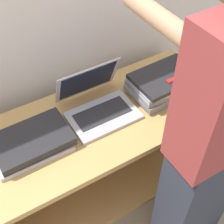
% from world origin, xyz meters
% --- Properties ---
extents(ground_plane, '(12.00, 12.00, 0.00)m').
position_xyz_m(ground_plane, '(0.00, 0.00, 0.00)').
color(ground_plane, gray).
extents(cart, '(1.39, 0.60, 0.59)m').
position_xyz_m(cart, '(0.00, 0.37, 0.29)').
color(cart, tan).
rests_on(cart, ground_plane).
extents(laptop_open, '(0.36, 0.34, 0.24)m').
position_xyz_m(laptop_open, '(0.00, 0.36, 0.64)').
color(laptop_open, '#B7B7BC').
rests_on(laptop_open, cart).
extents(laptop_stack_left, '(0.38, 0.25, 0.08)m').
position_xyz_m(laptop_stack_left, '(-0.39, 0.30, 0.63)').
color(laptop_stack_left, '#B7B7BC').
rests_on(laptop_stack_left, cart).
extents(laptop_stack_right, '(0.38, 0.26, 0.13)m').
position_xyz_m(laptop_stack_right, '(0.39, 0.30, 0.65)').
color(laptop_stack_right, gray).
rests_on(laptop_stack_right, cart).
extents(person, '(0.40, 0.52, 1.58)m').
position_xyz_m(person, '(0.23, -0.22, 0.79)').
color(person, '#2D3342').
rests_on(person, ground_plane).
extents(inventory_tag, '(0.06, 0.02, 0.01)m').
position_xyz_m(inventory_tag, '(0.39, 0.24, 0.72)').
color(inventory_tag, red).
rests_on(inventory_tag, laptop_stack_right).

